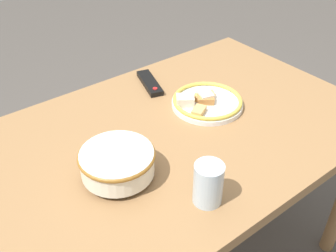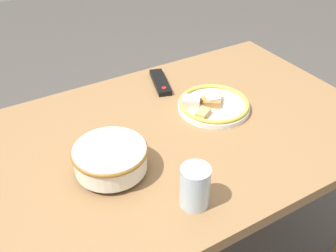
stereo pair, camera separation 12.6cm
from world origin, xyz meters
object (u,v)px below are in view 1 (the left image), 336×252
Objects in this scene: noodle_bowl at (117,162)px; drinking_glass at (208,184)px; tv_remote at (150,83)px; food_plate at (206,102)px.

drinking_glass reaches higher than noodle_bowl.
noodle_bowl is 1.79× the size of drinking_glass.
tv_remote is 1.59× the size of drinking_glass.
noodle_bowl is 0.47m from food_plate.
food_plate is at bearing 14.90° from noodle_bowl.
tv_remote is at bearing 68.34° from drinking_glass.
drinking_glass is at bearing -131.85° from food_plate.
food_plate is 0.47m from drinking_glass.
food_plate is at bearing 48.15° from drinking_glass.
drinking_glass reaches higher than tv_remote.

